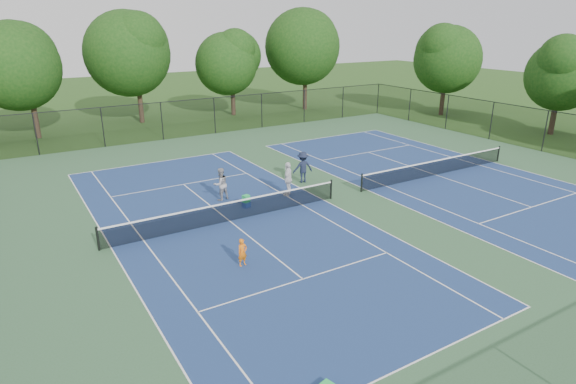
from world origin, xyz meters
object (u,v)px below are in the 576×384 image
child_player (242,252)px  tree_side_e (447,56)px  tree_side_f (562,70)px  ball_crate (246,205)px  tree_back_c (231,59)px  bystander_b (303,167)px  tree_back_b (135,49)px  bystander_a (288,179)px  ball_hopper (246,199)px  tree_back_d (305,43)px  instructor (221,184)px  tree_back_a (25,62)px

child_player → tree_side_e: bearing=20.9°
tree_side_f → ball_crate: bearing=-176.6°
tree_back_c → ball_crate: (-10.50, -23.77, -5.34)m
tree_side_f → bystander_b: tree_side_f is taller
ball_crate → tree_side_f: bearing=3.4°
tree_back_c → child_player: (-13.41, -29.27, -4.92)m
tree_back_b → bystander_a: (1.28, -24.34, -5.65)m
tree_side_e → bystander_b: (-23.81, -10.86, -4.88)m
tree_side_e → ball_hopper: 31.68m
tree_back_b → tree_side_e: 29.56m
tree_back_c → bystander_b: 23.07m
tree_back_d → tree_side_e: tree_back_d is taller
tree_back_c → ball_hopper: tree_back_c is taller
tree_side_e → instructor: tree_side_e is taller
bystander_a → ball_hopper: 2.84m
tree_back_a → child_player: bearing=-80.8°
bystander_a → ball_crate: size_ratio=5.41×
tree_side_f → ball_hopper: (-29.50, -1.77, -4.78)m
bystander_a → tree_side_e: bearing=160.8°
bystander_a → ball_hopper: bearing=-36.0°
child_player → ball_crate: (2.92, 5.50, -0.42)m
tree_side_e → tree_back_d: bearing=135.0°
bystander_a → tree_back_a: bearing=-110.1°
bystander_a → instructor: bearing=-64.9°
tree_side_e → ball_hopper: (-28.50, -12.77, -5.34)m
bystander_b → ball_crate: 5.12m
child_player → bystander_a: bystander_a is taller
tree_side_f → bystander_a: bearing=-177.1°
tree_back_d → child_player: 36.01m
bystander_b → ball_hopper: bystander_b is taller
ball_hopper → child_player: bearing=-117.9°
child_player → instructor: size_ratio=0.64×
bystander_a → tree_back_c: bearing=-153.2°
tree_back_a → tree_back_c: (18.00, 1.00, -0.56)m
tree_back_b → ball_hopper: size_ratio=27.10×
instructor → bystander_b: bearing=172.6°
tree_side_e → tree_side_f: size_ratio=1.09×
tree_side_f → instructor: bearing=-179.8°
tree_side_f → tree_back_b: bearing=140.6°
instructor → ball_hopper: instructor is taller
bystander_b → tree_back_a: bearing=-49.3°
tree_side_e → child_player: (-31.41, -18.27, -5.25)m
bystander_a → ball_crate: bystander_a is taller
tree_side_f → tree_back_d: bearing=117.6°
tree_back_c → bystander_b: bearing=-104.9°
bystander_b → tree_side_f: bearing=-169.9°
tree_side_e → tree_back_c: bearing=148.6°
tree_back_d → tree_side_f: (11.00, -21.00, -1.57)m
tree_back_c → tree_back_d: bearing=-7.1°
tree_back_a → tree_back_b: 9.24m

